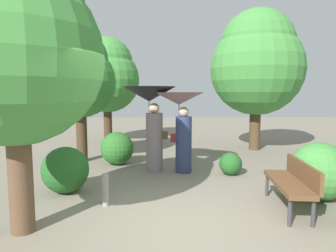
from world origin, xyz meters
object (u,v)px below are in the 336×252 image
(tree_near_right, at_px, (257,62))
(path_marker_post, at_px, (105,190))
(park_bench, at_px, (293,180))
(tree_far_back, at_px, (107,75))
(tree_near_left, at_px, (13,41))
(person_left, at_px, (151,108))
(person_right, at_px, (181,114))
(tree_mid_left, at_px, (80,75))

(tree_near_right, height_order, path_marker_post, tree_near_right)
(park_bench, bearing_deg, path_marker_post, -88.74)
(park_bench, height_order, tree_far_back, tree_far_back)
(tree_near_left, distance_m, tree_near_right, 8.14)
(person_left, height_order, tree_far_back, tree_far_back)
(tree_near_left, bearing_deg, path_marker_post, 42.95)
(person_right, xyz_separation_m, tree_near_left, (-2.52, -3.17, 1.22))
(path_marker_post, bearing_deg, tree_far_back, 98.68)
(path_marker_post, bearing_deg, tree_mid_left, 109.73)
(tree_near_right, xyz_separation_m, tree_mid_left, (-5.62, -1.63, -0.56))
(tree_near_left, distance_m, tree_far_back, 8.00)
(tree_near_right, bearing_deg, path_marker_post, -130.15)
(park_bench, xyz_separation_m, path_marker_post, (-3.21, 0.29, -0.22))
(tree_near_left, bearing_deg, person_right, 51.51)
(person_left, height_order, park_bench, person_left)
(tree_mid_left, relative_size, path_marker_post, 6.44)
(tree_mid_left, bearing_deg, tree_far_back, 86.90)
(park_bench, distance_m, tree_near_left, 4.81)
(person_left, relative_size, park_bench, 1.39)
(person_left, relative_size, tree_mid_left, 0.58)
(person_right, bearing_deg, person_left, 76.13)
(person_right, relative_size, park_bench, 1.30)
(person_right, bearing_deg, tree_near_right, -46.62)
(tree_far_back, height_order, path_marker_post, tree_far_back)
(tree_near_right, bearing_deg, person_left, -142.20)
(tree_near_left, relative_size, tree_far_back, 0.98)
(tree_far_back, bearing_deg, tree_near_left, -89.61)
(tree_far_back, bearing_deg, tree_near_right, -19.22)
(person_left, relative_size, tree_near_right, 0.44)
(tree_near_left, bearing_deg, tree_mid_left, 93.12)
(person_left, height_order, tree_near_right, tree_near_right)
(tree_mid_left, bearing_deg, path_marker_post, -70.27)
(person_left, xyz_separation_m, person_right, (0.74, -0.15, -0.14))
(person_right, xyz_separation_m, path_marker_post, (-1.50, -2.22, -1.18))
(tree_near_right, bearing_deg, person_right, -134.15)
(person_left, height_order, person_right, person_left)
(park_bench, relative_size, tree_far_back, 0.37)
(tree_mid_left, bearing_deg, tree_near_right, 16.15)
(person_right, relative_size, tree_near_left, 0.49)
(person_right, bearing_deg, path_marker_post, 143.48)
(tree_near_left, height_order, tree_near_right, tree_near_right)
(tree_near_left, distance_m, path_marker_post, 2.77)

